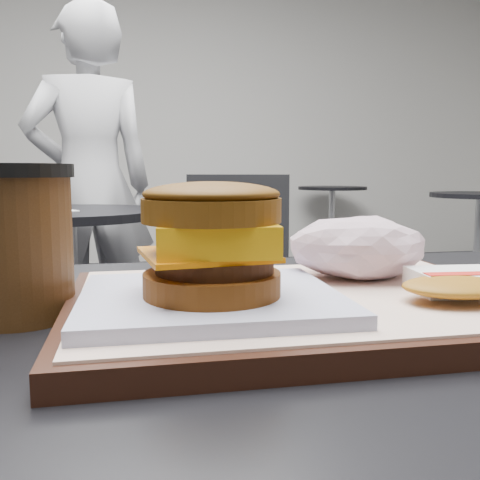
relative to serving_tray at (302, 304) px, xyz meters
name	(u,v)px	position (x,y,z in m)	size (l,w,h in m)	color
serving_tray	(302,304)	(0.00, 0.00, 0.00)	(0.38, 0.28, 0.02)	black
breakfast_sandwich	(212,255)	(-0.08, -0.03, 0.05)	(0.19, 0.17, 0.09)	silver
hash_brown	(463,283)	(0.12, -0.04, 0.02)	(0.12, 0.09, 0.02)	white
crumpled_wrapper	(357,247)	(0.07, 0.05, 0.04)	(0.13, 0.10, 0.06)	silver
coffee_cup	(18,238)	(-0.23, 0.04, 0.06)	(0.09, 0.09, 0.13)	#3C220E
neighbor_table	(68,263)	(-0.37, 1.65, -0.23)	(0.70, 0.70, 0.75)	black
napkin	(56,211)	(-0.40, 1.57, -0.03)	(0.12, 0.12, 0.00)	white
neighbor_chair	(207,270)	(0.15, 1.62, -0.27)	(0.65, 0.54, 0.88)	#9B9B9F
patron	(90,185)	(-0.33, 2.22, 0.05)	(0.60, 0.40, 1.66)	silver
bg_table_near	(480,221)	(2.18, 2.80, -0.22)	(0.66, 0.66, 0.75)	black
bg_table_far	(332,206)	(1.78, 4.50, -0.22)	(0.66, 0.66, 0.75)	black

